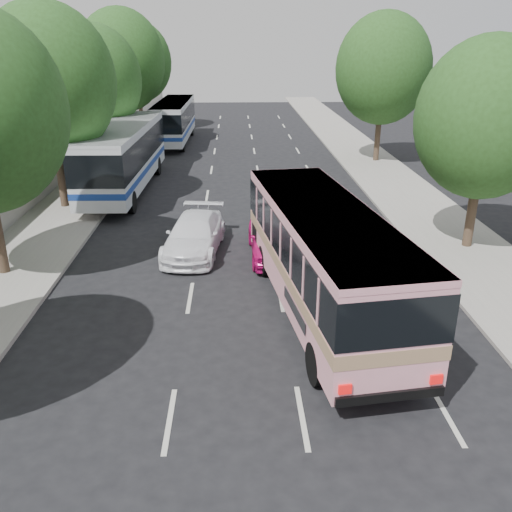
{
  "coord_description": "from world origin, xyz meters",
  "views": [
    {
      "loc": [
        -0.38,
        -11.64,
        7.75
      ],
      "look_at": [
        0.2,
        3.52,
        1.6
      ],
      "focal_mm": 38.0,
      "sensor_mm": 36.0,
      "label": 1
    }
  ],
  "objects_px": {
    "white_pickup": "(194,235)",
    "tour_coach_front": "(124,152)",
    "pink_bus": "(324,250)",
    "pink_taxi": "(273,237)",
    "tour_coach_rear": "(174,118)"
  },
  "relations": [
    {
      "from": "white_pickup",
      "to": "tour_coach_front",
      "type": "bearing_deg",
      "value": 121.57
    },
    {
      "from": "pink_bus",
      "to": "pink_taxi",
      "type": "height_order",
      "value": "pink_bus"
    },
    {
      "from": "pink_bus",
      "to": "pink_taxi",
      "type": "distance_m",
      "value": 4.95
    },
    {
      "from": "white_pickup",
      "to": "tour_coach_front",
      "type": "distance_m",
      "value": 10.28
    },
    {
      "from": "white_pickup",
      "to": "tour_coach_front",
      "type": "relative_size",
      "value": 0.41
    },
    {
      "from": "pink_bus",
      "to": "tour_coach_front",
      "type": "relative_size",
      "value": 0.89
    },
    {
      "from": "pink_taxi",
      "to": "white_pickup",
      "type": "distance_m",
      "value": 3.04
    },
    {
      "from": "pink_bus",
      "to": "tour_coach_rear",
      "type": "bearing_deg",
      "value": 96.29
    },
    {
      "from": "pink_bus",
      "to": "white_pickup",
      "type": "distance_m",
      "value": 6.74
    },
    {
      "from": "pink_bus",
      "to": "pink_taxi",
      "type": "xyz_separation_m",
      "value": [
        -1.13,
        4.65,
        -1.28
      ]
    },
    {
      "from": "pink_taxi",
      "to": "white_pickup",
      "type": "bearing_deg",
      "value": 169.2
    },
    {
      "from": "pink_taxi",
      "to": "pink_bus",
      "type": "bearing_deg",
      "value": -77.66
    },
    {
      "from": "pink_bus",
      "to": "white_pickup",
      "type": "relative_size",
      "value": 2.17
    },
    {
      "from": "white_pickup",
      "to": "tour_coach_front",
      "type": "height_order",
      "value": "tour_coach_front"
    },
    {
      "from": "pink_taxi",
      "to": "tour_coach_rear",
      "type": "relative_size",
      "value": 0.41
    }
  ]
}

